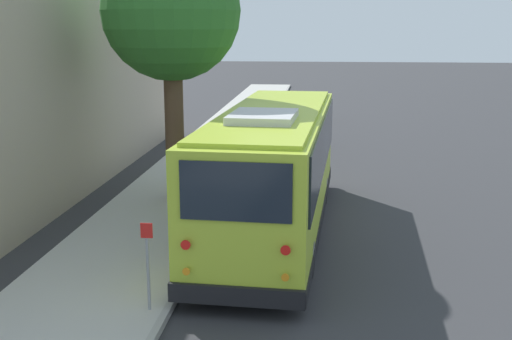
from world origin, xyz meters
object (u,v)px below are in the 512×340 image
(shuttle_bus, at_px, (273,164))
(street_tree, at_px, (172,3))
(sign_post_near, at_px, (148,265))
(parked_sedan_gray, at_px, (286,129))
(parked_sedan_tan, at_px, (291,111))
(sign_post_far, at_px, (175,233))

(shuttle_bus, relative_size, street_tree, 1.30)
(shuttle_bus, bearing_deg, sign_post_near, 163.01)
(sign_post_near, bearing_deg, shuttle_bus, -20.13)
(shuttle_bus, distance_m, parked_sedan_gray, 13.42)
(parked_sedan_tan, height_order, sign_post_far, sign_post_far)
(parked_sedan_tan, xyz_separation_m, street_tree, (-17.40, 2.66, 5.33))
(parked_sedan_gray, bearing_deg, sign_post_far, 172.43)
(parked_sedan_tan, bearing_deg, sign_post_far, 176.50)
(sign_post_near, relative_size, sign_post_far, 1.14)
(parked_sedan_tan, height_order, sign_post_near, sign_post_near)
(shuttle_bus, height_order, parked_sedan_tan, shuttle_bus)
(sign_post_far, bearing_deg, parked_sedan_gray, -5.22)
(shuttle_bus, bearing_deg, parked_sedan_gray, 4.87)
(sign_post_far, bearing_deg, street_tree, 12.35)
(parked_sedan_tan, distance_m, sign_post_near, 25.34)
(parked_sedan_gray, distance_m, parked_sedan_tan, 6.77)
(shuttle_bus, distance_m, sign_post_near, 5.57)
(shuttle_bus, bearing_deg, parked_sedan_tan, 4.53)
(shuttle_bus, bearing_deg, street_tree, 52.17)
(parked_sedan_gray, bearing_deg, parked_sedan_tan, -1.62)
(parked_sedan_tan, distance_m, sign_post_far, 23.15)
(sign_post_near, bearing_deg, parked_sedan_tan, -3.18)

